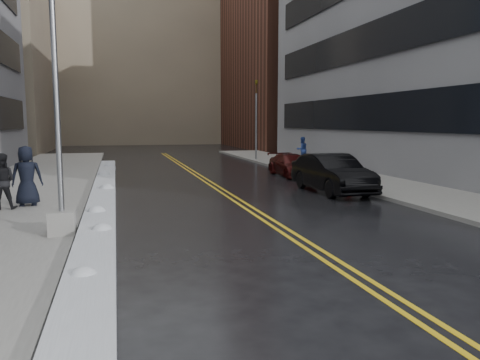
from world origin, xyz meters
TOP-DOWN VIEW (x-y plane):
  - ground at (0.00, 0.00)m, footprint 160.00×160.00m
  - sidewalk_west at (-5.75, 10.00)m, footprint 5.50×50.00m
  - sidewalk_east at (10.00, 10.00)m, footprint 4.00×50.00m
  - lane_line_left at (2.35, 10.00)m, footprint 0.12×50.00m
  - lane_line_right at (2.65, 10.00)m, footprint 0.12×50.00m
  - snow_ridge at (-2.45, 8.00)m, footprint 0.90×30.00m
  - building_east_far at (19.00, 42.00)m, footprint 14.00×20.00m
  - building_far at (2.00, 60.00)m, footprint 36.00×16.00m
  - lamppost at (-3.30, 2.00)m, footprint 0.65×0.65m
  - fire_hydrant at (9.00, 10.00)m, footprint 0.26×0.26m
  - traffic_signal at (8.50, 24.00)m, footprint 0.16×0.20m
  - pedestrian_b at (-5.56, 6.15)m, footprint 0.91×0.72m
  - pedestrian_c at (-4.88, 6.67)m, footprint 1.05×0.73m
  - pedestrian_east at (10.91, 20.64)m, footprint 0.99×0.84m
  - car_black at (6.90, 7.60)m, footprint 1.83×5.01m
  - car_maroon at (7.50, 13.88)m, footprint 1.73×4.21m

SIDE VIEW (x-z plane):
  - ground at x=0.00m, z-range 0.00..0.00m
  - lane_line_left at x=2.35m, z-range 0.00..0.01m
  - lane_line_right at x=2.65m, z-range 0.00..0.01m
  - sidewalk_west at x=-5.75m, z-range 0.00..0.15m
  - sidewalk_east at x=10.00m, z-range 0.00..0.15m
  - snow_ridge at x=-2.45m, z-range 0.00..0.34m
  - fire_hydrant at x=9.00m, z-range 0.18..0.91m
  - car_maroon at x=7.50m, z-range 0.00..1.22m
  - car_black at x=6.90m, z-range 0.00..1.64m
  - pedestrian_east at x=10.91m, z-range 0.15..1.94m
  - pedestrian_b at x=-5.56m, z-range 0.15..1.98m
  - pedestrian_c at x=-4.88m, z-range 0.15..2.19m
  - lamppost at x=-3.30m, z-range -1.28..6.35m
  - traffic_signal at x=8.50m, z-range 0.40..6.40m
  - building_far at x=2.00m, z-range 0.00..22.00m
  - building_east_far at x=19.00m, z-range 0.00..28.00m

